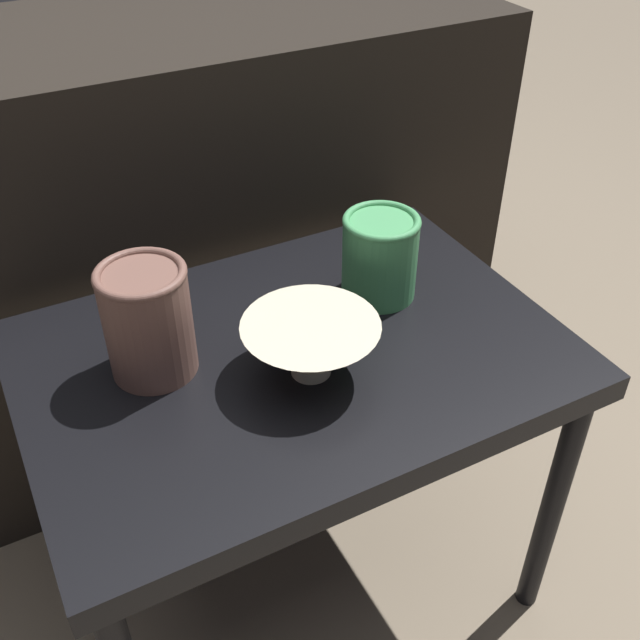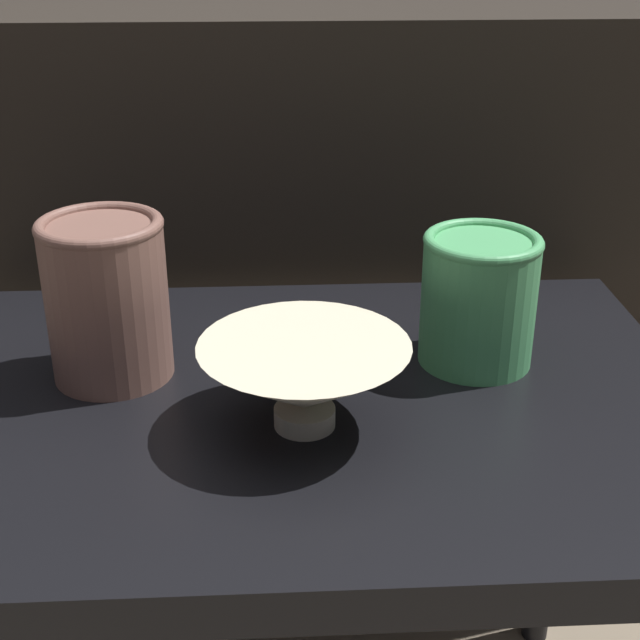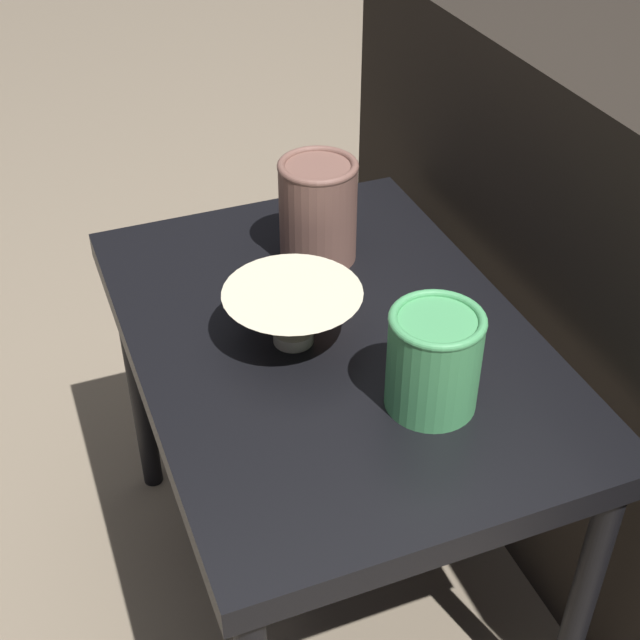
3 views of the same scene
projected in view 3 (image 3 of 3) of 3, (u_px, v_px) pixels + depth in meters
ground_plane at (328, 580)px, 1.53m from camera, size 8.00×8.00×0.00m
table at (330, 365)px, 1.24m from camera, size 0.75×0.53×0.54m
bowl at (292, 311)px, 1.17m from camera, size 0.18×0.18×0.08m
vase_textured_left at (318, 209)px, 1.31m from camera, size 0.12×0.12×0.16m
vase_colorful_right at (434, 359)px, 1.05m from camera, size 0.11×0.11×0.13m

